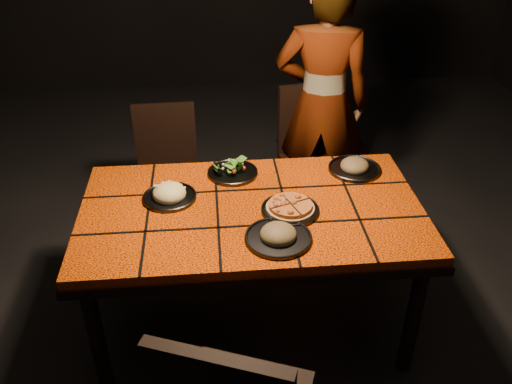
{
  "coord_description": "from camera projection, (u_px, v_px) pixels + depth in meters",
  "views": [
    {
      "loc": [
        -0.17,
        -2.1,
        2.17
      ],
      "look_at": [
        0.02,
        0.02,
        0.82
      ],
      "focal_mm": 38.0,
      "sensor_mm": 36.0,
      "label": 1
    }
  ],
  "objects": [
    {
      "name": "plate_pizza",
      "position": [
        290.0,
        208.0,
        2.5
      ],
      "size": [
        0.29,
        0.29,
        0.04
      ],
      "color": "#37373C",
      "rests_on": "dining_table"
    },
    {
      "name": "chair_far_left",
      "position": [
        167.0,
        163.0,
        3.42
      ],
      "size": [
        0.39,
        0.39,
        0.85
      ],
      "rotation": [
        0.0,
        0.0,
        0.02
      ],
      "color": "black",
      "rests_on": "ground"
    },
    {
      "name": "dining_table",
      "position": [
        252.0,
        221.0,
        2.58
      ],
      "size": [
        1.62,
        0.92,
        0.75
      ],
      "color": "#EC4C07",
      "rests_on": "ground"
    },
    {
      "name": "plate_pasta",
      "position": [
        169.0,
        195.0,
        2.59
      ],
      "size": [
        0.26,
        0.26,
        0.08
      ],
      "color": "#37373C",
      "rests_on": "dining_table"
    },
    {
      "name": "plate_salad",
      "position": [
        233.0,
        170.0,
        2.78
      ],
      "size": [
        0.26,
        0.26,
        0.07
      ],
      "color": "#37373C",
      "rests_on": "dining_table"
    },
    {
      "name": "diner",
      "position": [
        322.0,
        104.0,
        3.39
      ],
      "size": [
        0.67,
        0.51,
        1.64
      ],
      "primitive_type": "imported",
      "rotation": [
        0.0,
        0.0,
        2.92
      ],
      "color": "brown",
      "rests_on": "ground"
    },
    {
      "name": "chair_far_right",
      "position": [
        314.0,
        148.0,
        3.5
      ],
      "size": [
        0.48,
        0.48,
        0.93
      ],
      "rotation": [
        0.0,
        0.0,
        0.17
      ],
      "color": "black",
      "rests_on": "ground"
    },
    {
      "name": "plate_mushroom_a",
      "position": [
        278.0,
        235.0,
        2.32
      ],
      "size": [
        0.29,
        0.29,
        0.1
      ],
      "color": "#37373C",
      "rests_on": "dining_table"
    },
    {
      "name": "plate_mushroom_b",
      "position": [
        355.0,
        166.0,
        2.82
      ],
      "size": [
        0.27,
        0.27,
        0.09
      ],
      "color": "#37373C",
      "rests_on": "dining_table"
    },
    {
      "name": "room_shell",
      "position": [
        251.0,
        50.0,
        2.14
      ],
      "size": [
        6.04,
        7.04,
        3.08
      ],
      "color": "black",
      "rests_on": "ground"
    }
  ]
}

